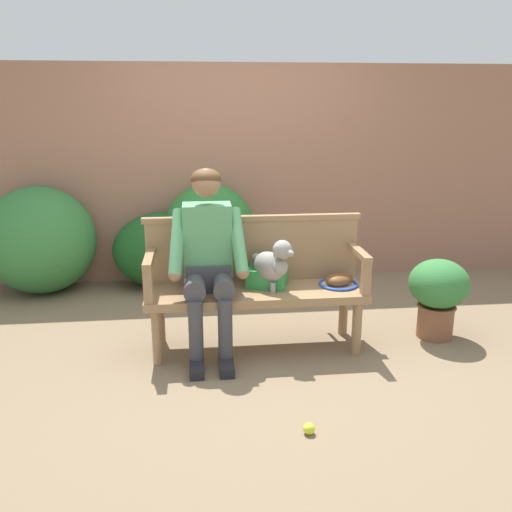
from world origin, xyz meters
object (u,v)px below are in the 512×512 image
object	(u,v)px
dog_on_bench	(273,264)
tennis_ball	(309,429)
baseball_glove	(339,279)
potted_plant	(438,291)
garden_bench	(256,297)
tennis_racket	(337,283)
sports_bag	(267,277)
person_seated	(208,255)

from	to	relation	value
dog_on_bench	tennis_ball	xyz separation A→B (m)	(0.05, -1.10, -0.62)
baseball_glove	potted_plant	distance (m)	0.81
baseball_glove	dog_on_bench	bearing A→B (deg)	159.83
garden_bench	baseball_glove	bearing A→B (deg)	1.58
tennis_ball	tennis_racket	bearing A→B (deg)	69.34
dog_on_bench	sports_bag	world-z (taller)	dog_on_bench
tennis_racket	tennis_ball	world-z (taller)	tennis_racket
garden_bench	person_seated	world-z (taller)	person_seated
garden_bench	sports_bag	world-z (taller)	sports_bag
baseball_glove	potted_plant	xyz separation A→B (m)	(0.79, 0.03, -0.14)
tennis_racket	tennis_ball	xyz separation A→B (m)	(-0.44, -1.17, -0.44)
dog_on_bench	tennis_racket	world-z (taller)	dog_on_bench
baseball_glove	potted_plant	bearing A→B (deg)	-21.58
person_seated	garden_bench	bearing A→B (deg)	1.80
baseball_glove	tennis_racket	bearing A→B (deg)	78.32
sports_bag	potted_plant	xyz separation A→B (m)	(1.33, -0.00, -0.16)
sports_bag	tennis_ball	world-z (taller)	sports_bag
dog_on_bench	tennis_ball	world-z (taller)	dog_on_bench
baseball_glove	tennis_ball	xyz separation A→B (m)	(-0.45, -1.13, -0.48)
tennis_racket	sports_bag	size ratio (longest dim) A/B	2.07
dog_on_bench	tennis_racket	size ratio (longest dim) A/B	0.66
dog_on_bench	sports_bag	xyz separation A→B (m)	(-0.03, 0.07, -0.12)
garden_bench	tennis_ball	distance (m)	1.19
sports_bag	baseball_glove	bearing A→B (deg)	-3.70
garden_bench	person_seated	size ratio (longest dim) A/B	1.19
garden_bench	baseball_glove	distance (m)	0.63
garden_bench	dog_on_bench	world-z (taller)	dog_on_bench
sports_bag	tennis_ball	distance (m)	1.28
tennis_ball	potted_plant	size ratio (longest dim) A/B	0.11
person_seated	potted_plant	size ratio (longest dim) A/B	2.14
garden_bench	potted_plant	distance (m)	1.41
tennis_ball	potted_plant	bearing A→B (deg)	43.30
garden_bench	potted_plant	bearing A→B (deg)	2.08
tennis_racket	sports_bag	world-z (taller)	sports_bag
dog_on_bench	baseball_glove	xyz separation A→B (m)	(0.50, 0.03, -0.15)
sports_bag	garden_bench	bearing A→B (deg)	-149.46
person_seated	sports_bag	bearing A→B (deg)	8.26
dog_on_bench	tennis_racket	xyz separation A→B (m)	(0.49, 0.06, -0.18)
person_seated	tennis_ball	size ratio (longest dim) A/B	20.23
person_seated	sports_bag	size ratio (longest dim) A/B	4.77
potted_plant	garden_bench	bearing A→B (deg)	-177.92
person_seated	tennis_ball	world-z (taller)	person_seated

